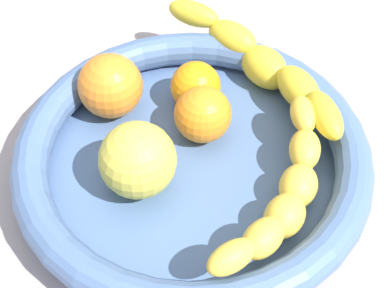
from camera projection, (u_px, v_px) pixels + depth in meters
The scene contains 8 objects.
kitchen_counter at pixel (192, 186), 56.73cm from camera, with size 120.00×120.00×3.00cm, color #9B9295.
fruit_bowl at pixel (192, 159), 53.45cm from camera, with size 33.33×33.33×5.43cm.
banana_draped_left at pixel (285, 192), 48.28cm from camera, with size 21.35×7.43×4.74cm.
banana_draped_right at pixel (262, 63), 58.75cm from camera, with size 10.99×24.87×5.66cm.
orange_front at pixel (203, 114), 54.49cm from camera, with size 5.61×5.61×5.61cm, color orange.
orange_mid_left at pixel (110, 86), 56.38cm from camera, with size 6.53×6.53×6.53cm, color orange.
orange_mid_right at pixel (196, 86), 57.33cm from camera, with size 5.14×5.14×5.14cm, color orange.
apple_yellow at pixel (138, 160), 49.95cm from camera, with size 6.98×6.98×6.98cm, color #DBC948.
Camera 1 is at (-27.84, -18.72, 47.44)cm, focal length 53.05 mm.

